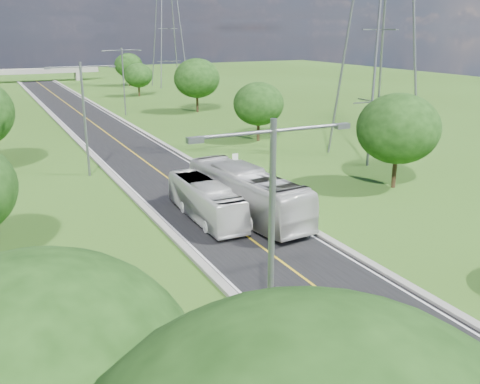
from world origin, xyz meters
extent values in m
plane|color=#315417|center=(0.00, 60.00, 0.00)|extent=(260.00, 260.00, 0.00)
cube|color=black|center=(0.00, 66.00, 0.03)|extent=(8.00, 150.00, 0.06)
cube|color=gray|center=(-4.25, 66.00, 0.11)|extent=(0.50, 150.00, 0.22)
cube|color=gray|center=(4.25, 66.00, 0.11)|extent=(0.50, 150.00, 0.22)
cylinder|color=slate|center=(5.20, 38.00, 1.20)|extent=(0.08, 0.08, 2.40)
cube|color=white|center=(5.20, 37.97, 2.00)|extent=(0.55, 0.04, 0.70)
cube|color=gray|center=(10.00, 140.00, 1.00)|extent=(1.20, 3.00, 2.00)
cube|color=gray|center=(0.00, 140.00, 2.60)|extent=(30.00, 3.00, 1.20)
cylinder|color=slate|center=(-6.00, 12.00, 5.00)|extent=(0.22, 0.22, 10.00)
cylinder|color=slate|center=(-7.40, 12.00, 9.60)|extent=(2.80, 0.12, 0.12)
cylinder|color=slate|center=(-4.60, 12.00, 9.60)|extent=(2.80, 0.12, 0.12)
cube|color=slate|center=(-8.70, 12.00, 9.55)|extent=(0.50, 0.25, 0.18)
cube|color=slate|center=(-3.30, 12.00, 9.55)|extent=(0.50, 0.25, 0.18)
cylinder|color=slate|center=(-6.00, 45.00, 5.00)|extent=(0.22, 0.22, 10.00)
cylinder|color=slate|center=(-7.40, 45.00, 9.60)|extent=(2.80, 0.12, 0.12)
cylinder|color=slate|center=(-4.60, 45.00, 9.60)|extent=(2.80, 0.12, 0.12)
cube|color=slate|center=(-8.70, 45.00, 9.55)|extent=(0.50, 0.25, 0.18)
cube|color=slate|center=(-3.30, 45.00, 9.55)|extent=(0.50, 0.25, 0.18)
cylinder|color=slate|center=(6.00, 78.00, 5.00)|extent=(0.22, 0.22, 10.00)
cylinder|color=slate|center=(4.60, 78.00, 9.60)|extent=(2.80, 0.12, 0.12)
cylinder|color=slate|center=(7.40, 78.00, 9.60)|extent=(2.80, 0.12, 0.12)
cube|color=slate|center=(3.30, 78.00, 9.55)|extent=(0.50, 0.25, 0.18)
cube|color=slate|center=(8.70, 78.00, 9.55)|extent=(0.50, 0.25, 0.18)
cylinder|color=black|center=(16.00, 30.00, 1.44)|extent=(0.36, 0.36, 2.88)
ellipsoid|color=black|center=(16.00, 30.00, 4.96)|extent=(6.72, 6.72, 5.71)
cylinder|color=black|center=(15.00, 52.00, 1.26)|extent=(0.36, 0.36, 2.52)
ellipsoid|color=black|center=(15.00, 52.00, 4.34)|extent=(5.88, 5.88, 5.00)
cylinder|color=black|center=(17.00, 76.00, 1.53)|extent=(0.36, 0.36, 3.06)
ellipsoid|color=black|center=(17.00, 76.00, 5.27)|extent=(7.14, 7.14, 6.07)
cylinder|color=black|center=(14.50, 100.00, 1.17)|extent=(0.36, 0.36, 2.34)
ellipsoid|color=black|center=(14.50, 100.00, 4.03)|extent=(5.46, 5.46, 4.64)
cylinder|color=black|center=(18.00, 120.00, 1.35)|extent=(0.36, 0.36, 2.70)
ellipsoid|color=black|center=(18.00, 120.00, 4.65)|extent=(6.30, 6.30, 5.36)
imported|color=silver|center=(1.67, 28.87, 1.77)|extent=(4.08, 12.51, 3.42)
imported|color=white|center=(-1.06, 29.72, 1.39)|extent=(2.37, 9.58, 2.66)
camera|label=1|loc=(-14.45, -2.65, 12.75)|focal=40.00mm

